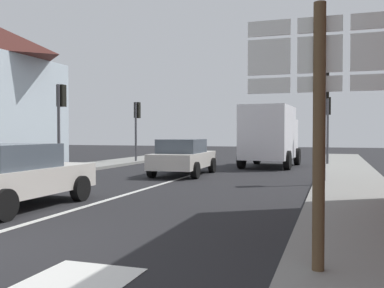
{
  "coord_description": "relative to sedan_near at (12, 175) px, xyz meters",
  "views": [
    {
      "loc": [
        5.5,
        -4.92,
        1.72
      ],
      "look_at": [
        -0.49,
        13.51,
        1.23
      ],
      "focal_mm": 40.95,
      "sensor_mm": 36.0,
      "label": 1
    }
  ],
  "objects": [
    {
      "name": "ground_plane",
      "position": [
        1.46,
        6.73,
        -0.76
      ],
      "size": [
        80.0,
        80.0,
        0.0
      ],
      "primitive_type": "plane",
      "color": "#232326"
    },
    {
      "name": "sidewalk_right",
      "position": [
        7.51,
        4.73,
        -0.69
      ],
      "size": [
        2.33,
        44.0,
        0.14
      ],
      "primitive_type": "cube",
      "color": "gray",
      "rests_on": "ground"
    },
    {
      "name": "sidewalk_left",
      "position": [
        -4.58,
        4.73,
        -0.69
      ],
      "size": [
        2.33,
        44.0,
        0.14
      ],
      "primitive_type": "cube",
      "color": "gray",
      "rests_on": "ground"
    },
    {
      "name": "lane_centre_stripe",
      "position": [
        1.46,
        2.73,
        -0.75
      ],
      "size": [
        0.16,
        12.0,
        0.01
      ],
      "primitive_type": "cube",
      "color": "silver",
      "rests_on": "ground"
    },
    {
      "name": "sedan_near",
      "position": [
        0.0,
        0.0,
        0.0
      ],
      "size": [
        1.97,
        4.2,
        1.47
      ],
      "color": "beige",
      "rests_on": "ground"
    },
    {
      "name": "sedan_far",
      "position": [
        1.11,
        8.66,
        0.0
      ],
      "size": [
        2.09,
        4.26,
        1.47
      ],
      "color": "beige",
      "rests_on": "ground"
    },
    {
      "name": "delivery_truck",
      "position": [
        3.89,
        14.08,
        0.89
      ],
      "size": [
        2.7,
        5.11,
        3.05
      ],
      "color": "silver",
      "rests_on": "ground"
    },
    {
      "name": "route_sign_post",
      "position": [
        6.8,
        -2.97,
        1.24
      ],
      "size": [
        1.66,
        0.14,
        3.2
      ],
      "color": "brown",
      "rests_on": "ground"
    },
    {
      "name": "traffic_light_near_right",
      "position": [
        6.65,
        7.07,
        2.03
      ],
      "size": [
        0.3,
        0.49,
        3.78
      ],
      "color": "#47474C",
      "rests_on": "ground"
    },
    {
      "name": "traffic_light_far_right",
      "position": [
        6.65,
        15.46,
        1.88
      ],
      "size": [
        0.3,
        0.49,
        3.57
      ],
      "color": "#47474C",
      "rests_on": "ground"
    },
    {
      "name": "traffic_light_near_left",
      "position": [
        -3.72,
        7.23,
        1.98
      ],
      "size": [
        0.3,
        0.49,
        3.7
      ],
      "color": "#47474C",
      "rests_on": "ground"
    },
    {
      "name": "traffic_light_far_left",
      "position": [
        -3.72,
        14.52,
        1.81
      ],
      "size": [
        0.3,
        0.49,
        3.47
      ],
      "color": "#47474C",
      "rests_on": "ground"
    }
  ]
}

